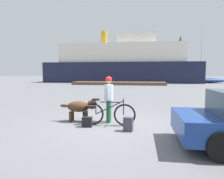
% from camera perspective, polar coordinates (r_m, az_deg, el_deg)
% --- Properties ---
extents(ground_plane, '(160.00, 160.00, 0.00)m').
position_cam_1_polar(ground_plane, '(6.95, -0.34, -10.03)').
color(ground_plane, slate).
extents(bicycle, '(1.83, 0.44, 0.93)m').
position_cam_1_polar(bicycle, '(6.81, -1.08, -6.89)').
color(bicycle, black).
rests_on(bicycle, ground_plane).
extents(person_cyclist, '(0.32, 0.53, 1.65)m').
position_cam_1_polar(person_cyclist, '(7.11, -0.93, -1.58)').
color(person_cyclist, '#19592D').
rests_on(person_cyclist, ground_plane).
extents(dog, '(1.39, 0.46, 0.81)m').
position_cam_1_polar(dog, '(7.36, -8.94, -4.92)').
color(dog, '#472D19').
rests_on(dog, ground_plane).
extents(backpack, '(0.31, 0.24, 0.44)m').
position_cam_1_polar(backpack, '(6.20, 4.67, -9.83)').
color(backpack, '#3F3F4C').
rests_on(backpack, ground_plane).
extents(handbag_pannier, '(0.33, 0.19, 0.33)m').
position_cam_1_polar(handbag_pannier, '(6.69, -7.14, -9.19)').
color(handbag_pannier, black).
rests_on(handbag_pannier, ground_plane).
extents(dock_pier, '(13.11, 2.74, 0.40)m').
position_cam_1_polar(dock_pier, '(28.55, 1.95, 1.79)').
color(dock_pier, brown).
rests_on(dock_pier, ground_plane).
extents(ferry_boat, '(26.40, 7.34, 9.05)m').
position_cam_1_polar(ferry_boat, '(35.91, 2.93, 7.26)').
color(ferry_boat, '#191E38').
rests_on(ferry_boat, ground_plane).
extents(sailboat_moored, '(8.59, 2.40, 9.44)m').
position_cam_1_polar(sailboat_moored, '(36.34, 23.92, 2.52)').
color(sailboat_moored, navy).
rests_on(sailboat_moored, ground_plane).
extents(pine_tree_far_left, '(2.81, 2.81, 10.83)m').
position_cam_1_polar(pine_tree_far_left, '(48.58, -2.78, 10.95)').
color(pine_tree_far_left, '#4C331E').
rests_on(pine_tree_far_left, ground_plane).
extents(pine_tree_center, '(3.58, 3.58, 10.14)m').
position_cam_1_polar(pine_tree_center, '(48.40, 8.56, 10.52)').
color(pine_tree_center, '#4C331E').
rests_on(pine_tree_center, ground_plane).
extents(pine_tree_far_right, '(3.58, 3.58, 10.54)m').
position_cam_1_polar(pine_tree_far_right, '(51.23, 18.90, 9.86)').
color(pine_tree_far_right, '#4C331E').
rests_on(pine_tree_far_right, ground_plane).
extents(pine_tree_mid_back, '(2.88, 2.88, 12.20)m').
position_cam_1_polar(pine_tree_mid_back, '(53.18, 12.16, 10.81)').
color(pine_tree_mid_back, '#4C331E').
rests_on(pine_tree_mid_back, ground_plane).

